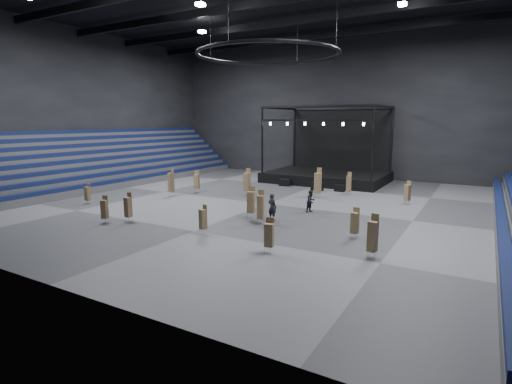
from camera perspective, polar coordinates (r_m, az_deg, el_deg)
The scene contains 28 objects.
floor at distance 36.25m, azimuth 1.60°, elevation -1.70°, with size 50.00×50.00×0.00m, color #545457.
wall_back at distance 54.89m, azimuth 12.36°, elevation 11.55°, with size 50.00×0.20×18.00m, color black.
wall_front at distance 19.77m, azimuth -29.56°, elevation 13.40°, with size 50.00×0.20×18.00m, color black.
wall_left at distance 52.24m, azimuth -23.74°, elevation 11.02°, with size 0.20×42.00×18.00m, color black.
bleachers_left at distance 50.90m, azimuth -21.77°, elevation 2.98°, with size 7.20×40.00×6.40m.
stage at distance 50.71m, azimuth 10.39°, elevation 3.20°, with size 14.00×10.00×9.20m.
truss_ring at distance 35.91m, azimuth 1.71°, elevation 19.06°, with size 12.30×12.30×5.15m.
roof_girders at distance 36.80m, azimuth 1.75°, elevation 25.53°, with size 49.00×30.35×0.70m.
flight_case_left at distance 46.19m, azimuth 4.11°, elevation 1.37°, with size 1.23×0.61×0.82m, color black.
flight_case_mid at distance 43.62m, azimuth 8.72°, elevation 0.78°, with size 1.28×0.64×0.85m, color black.
flight_case_right at distance 43.35m, azimuth 11.86°, elevation 0.53°, with size 1.07×0.54×0.72m, color black.
chair_stack_0 at distance 39.04m, azimuth -22.92°, elevation -0.16°, with size 0.43×0.43×1.87m.
chair_stack_1 at distance 31.14m, azimuth -17.80°, elevation -2.01°, with size 0.44×0.44×2.20m.
chair_stack_2 at distance 42.21m, azimuth -8.46°, elevation 1.56°, with size 0.65×0.65×2.30m.
chair_stack_3 at distance 41.44m, azimuth 13.12°, elevation 1.23°, with size 0.45×0.45×2.35m.
chair_stack_4 at distance 39.96m, azimuth -1.28°, elevation 1.50°, with size 0.60×0.60×2.77m.
chair_stack_5 at distance 22.69m, azimuth 1.89°, elevation -6.07°, with size 0.59×0.59×2.06m.
chair_stack_6 at distance 30.60m, azimuth -0.70°, elevation -1.38°, with size 0.67×0.67×2.51m.
chair_stack_7 at distance 39.34m, azimuth 8.83°, elevation 1.35°, with size 0.62×0.62×2.95m.
chair_stack_8 at distance 40.56m, azimuth -12.04°, elevation 1.40°, with size 0.63×0.63×2.82m.
chair_stack_9 at distance 31.39m, azimuth -20.82°, elevation -2.24°, with size 0.53×0.53×2.04m.
chair_stack_10 at distance 26.73m, azimuth -7.57°, elevation -3.80°, with size 0.52×0.52×1.98m.
chair_stack_11 at distance 28.95m, azimuth 0.65°, elevation -2.12°, with size 0.55×0.55×2.53m.
chair_stack_12 at distance 26.17m, azimuth 13.93°, elevation -4.25°, with size 0.48×0.48×2.03m.
chair_stack_13 at distance 38.31m, azimuth 20.83°, elevation -0.01°, with size 0.59×0.59×2.15m.
chair_stack_14 at distance 22.75m, azimuth 16.34°, elevation -6.01°, with size 0.54×0.54×2.48m.
man_center at distance 30.16m, azimuth 2.33°, elevation -2.15°, with size 0.74×0.49×2.03m, color black.
crew_member at distance 33.09m, azimuth 7.86°, elevation -1.31°, with size 0.90×0.70×1.84m, color black.
Camera 1 is at (16.86, -31.22, 7.44)m, focal length 28.00 mm.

